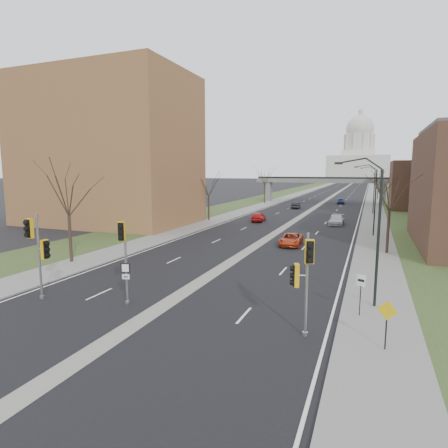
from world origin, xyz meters
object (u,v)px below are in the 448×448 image
Objects in this scene: signal_pole_right at (304,270)px; car_right_near at (291,239)px; signal_pole_median at (124,247)px; car_right_far at (341,201)px; warning_sign at (387,318)px; car_right_mid at (337,220)px; speed_limit_sign at (361,287)px; car_left_far at (296,205)px; car_left_near at (259,217)px; signal_pole_left at (38,244)px.

signal_pole_right is 23.02m from car_right_near.
signal_pole_median reaches higher than signal_pole_right.
car_right_near is at bearing -97.05° from car_right_far.
car_right_mid is at bearing 113.10° from warning_sign.
car_left_far is (-14.51, 58.65, -1.02)m from speed_limit_sign.
signal_pole_right is 2.20× the size of speed_limit_sign.
signal_pole_right is 4.13m from warning_sign.
car_right_mid is (11.89, 0.78, -0.03)m from car_left_near.
signal_pole_left is at bearing -108.79° from car_right_mid.
car_right_far is (-3.98, 77.71, -2.66)m from signal_pole_right.
car_right_far is (-2.21, 37.41, -0.02)m from car_right_mid.
car_right_near is (-8.74, 22.39, -0.94)m from warning_sign.
signal_pole_median is 61.91m from car_left_far.
car_left_near is 1.07× the size of car_right_far.
car_right_near is 0.95× the size of car_right_mid.
car_left_near is (-17.39, 39.61, -0.84)m from warning_sign.
signal_pole_left reaches higher than car_right_near.
warning_sign is at bearing -51.14° from speed_limit_sign.
signal_pole_median is 77.55m from car_right_far.
signal_pole_median is at bearing -102.04° from car_right_mid.
signal_pole_left reaches higher than speed_limit_sign.
car_right_mid is 1.20× the size of car_right_far.
signal_pole_median reaches higher than car_left_far.
car_right_far is (7.99, 15.39, 0.01)m from car_left_far.
signal_pole_right is (10.62, -0.49, -0.24)m from signal_pole_median.
speed_limit_sign is 0.50× the size of car_right_near.
car_left_far is 1.03× the size of car_right_far.
signal_pole_left is 43.48m from car_right_mid.
signal_pole_median is at bearing 14.58° from signal_pole_left.
speed_limit_sign is 20.13m from car_right_near.
car_right_far is (12.11, 78.36, -2.86)m from signal_pole_left.
signal_pole_median is at bearing 159.05° from signal_pole_right.
speed_limit_sign is at bearing -82.81° from car_right_mid.
signal_pole_right reaches higher than warning_sign.
signal_pole_median is 13.66m from speed_limit_sign.
car_right_far is at bearing -120.49° from car_left_far.
speed_limit_sign is 3.95m from warning_sign.
warning_sign is at bearing 4.40° from signal_pole_left.
signal_pole_median is (5.48, 1.15, 0.04)m from signal_pole_left.
speed_limit_sign is 0.53× the size of car_left_near.
signal_pole_right is 1.16× the size of car_left_near.
signal_pole_median is 40.88m from car_right_mid.
signal_pole_median is 1.25× the size of car_right_far.
speed_limit_sign is at bearing 122.93° from warning_sign.
car_left_far is at bearing 119.46° from warning_sign.
signal_pole_left reaches higher than warning_sign.
signal_pole_right is 1.10× the size of car_right_near.
signal_pole_right is (16.10, 0.65, -0.20)m from signal_pole_left.
car_right_mid is (3.24, 18.00, 0.07)m from car_right_near.
signal_pole_left is 1.23× the size of car_left_near.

